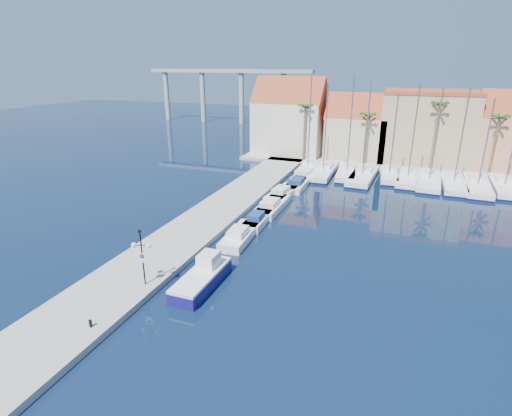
{
  "coord_description": "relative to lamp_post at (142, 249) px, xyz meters",
  "views": [
    {
      "loc": [
        9.96,
        -23.4,
        16.07
      ],
      "look_at": [
        -2.68,
        10.18,
        3.0
      ],
      "focal_mm": 28.0,
      "sensor_mm": 36.0,
      "label": 1
    }
  ],
  "objects": [
    {
      "name": "sailboat_2",
      "position": [
        9.27,
        38.01,
        -2.78
      ],
      "size": [
        3.53,
        10.59,
        14.35
      ],
      "rotation": [
        0.0,
        0.0,
        0.08
      ],
      "color": "white",
      "rests_on": "ground"
    },
    {
      "name": "sailboat_9",
      "position": [
        29.97,
        37.99,
        -2.8
      ],
      "size": [
        3.21,
        11.05,
        13.29
      ],
      "rotation": [
        0.0,
        0.0,
        -0.03
      ],
      "color": "white",
      "rests_on": "ground"
    },
    {
      "name": "viaduct",
      "position": [
        -32.07,
        83.89,
        6.87
      ],
      "size": [
        48.0,
        2.2,
        14.45
      ],
      "color": "#9E9E99",
      "rests_on": "ground"
    },
    {
      "name": "motorboat_west_2",
      "position": [
        3.34,
        19.83,
        -2.87
      ],
      "size": [
        2.42,
        7.5,
        1.4
      ],
      "rotation": [
        0.0,
        0.0,
        -0.0
      ],
      "color": "white",
      "rests_on": "ground"
    },
    {
      "name": "palm_0",
      "position": [
        1.0,
        43.89,
        5.7
      ],
      "size": [
        2.6,
        2.6,
        10.15
      ],
      "color": "brown",
      "rests_on": "shore_north"
    },
    {
      "name": "sailboat_4",
      "position": [
        15.29,
        38.49,
        -2.79
      ],
      "size": [
        3.15,
        9.3,
        12.06
      ],
      "rotation": [
        0.0,
        0.0,
        0.08
      ],
      "color": "white",
      "rests_on": "ground"
    },
    {
      "name": "building_3",
      "position": [
        32.0,
        48.89,
        2.48
      ],
      "size": [
        10.3,
        8.0,
        12.0
      ],
      "color": "tan",
      "rests_on": "shore_north"
    },
    {
      "name": "sailboat_6",
      "position": [
        20.76,
        37.56,
        -2.81
      ],
      "size": [
        3.63,
        11.55,
        13.08
      ],
      "rotation": [
        0.0,
        0.0,
        -0.06
      ],
      "color": "white",
      "rests_on": "ground"
    },
    {
      "name": "shore_north",
      "position": [
        17.0,
        49.89,
        -3.13
      ],
      "size": [
        54.0,
        16.0,
        0.5
      ],
      "primitive_type": "cube",
      "color": "gray",
      "rests_on": "ground"
    },
    {
      "name": "palm_3",
      "position": [
        29.0,
        43.89,
        5.23
      ],
      "size": [
        2.6,
        2.6,
        9.65
      ],
      "color": "brown",
      "rests_on": "shore_north"
    },
    {
      "name": "building_2",
      "position": [
        20.0,
        49.89,
        2.88
      ],
      "size": [
        14.2,
        10.2,
        11.5
      ],
      "color": "tan",
      "rests_on": "shore_north"
    },
    {
      "name": "motorboat_west_0",
      "position": [
        3.14,
        10.77,
        -2.87
      ],
      "size": [
        2.5,
        6.82,
        1.4
      ],
      "rotation": [
        0.0,
        0.0,
        0.05
      ],
      "color": "white",
      "rests_on": "ground"
    },
    {
      "name": "motorboat_west_1",
      "position": [
        3.31,
        15.2,
        -2.87
      ],
      "size": [
        2.08,
        5.9,
        1.4
      ],
      "rotation": [
        0.0,
        0.0,
        0.04
      ],
      "color": "white",
      "rests_on": "ground"
    },
    {
      "name": "lamp_post",
      "position": [
        0.0,
        0.0,
        0.0
      ],
      "size": [
        1.46,
        0.66,
        4.39
      ],
      "rotation": [
        0.0,
        0.0,
        0.24
      ],
      "color": "black",
      "rests_on": "quay_west"
    },
    {
      "name": "ground",
      "position": [
        7.0,
        1.89,
        -3.38
      ],
      "size": [
        260.0,
        260.0,
        0.0
      ],
      "primitive_type": "plane",
      "color": "black",
      "rests_on": "ground"
    },
    {
      "name": "building_0",
      "position": [
        -3.0,
        48.89,
        3.14
      ],
      "size": [
        12.3,
        9.0,
        13.5
      ],
      "color": "beige",
      "rests_on": "shore_north"
    },
    {
      "name": "motorboat_west_6",
      "position": [
        3.65,
        39.69,
        -2.87
      ],
      "size": [
        2.5,
        6.86,
        1.4
      ],
      "rotation": [
        0.0,
        0.0,
        0.05
      ],
      "color": "white",
      "rests_on": "ground"
    },
    {
      "name": "motorboat_west_3",
      "position": [
        3.12,
        24.91,
        -2.87
      ],
      "size": [
        2.94,
        7.41,
        1.4
      ],
      "rotation": [
        0.0,
        0.0,
        -0.09
      ],
      "color": "white",
      "rests_on": "ground"
    },
    {
      "name": "motorboat_west_5",
      "position": [
        3.77,
        34.55,
        -2.87
      ],
      "size": [
        3.07,
        7.54,
        1.4
      ],
      "rotation": [
        0.0,
        0.0,
        -0.1
      ],
      "color": "white",
      "rests_on": "ground"
    },
    {
      "name": "motorboat_west_4",
      "position": [
        3.82,
        29.55,
        -2.87
      ],
      "size": [
        2.42,
        7.38,
        1.4
      ],
      "rotation": [
        0.0,
        0.0,
        0.01
      ],
      "color": "white",
      "rests_on": "ground"
    },
    {
      "name": "fishing_boat",
      "position": [
        3.73,
        2.08,
        -2.64
      ],
      "size": [
        2.16,
        6.37,
        2.22
      ],
      "rotation": [
        0.0,
        0.0,
        -0.01
      ],
      "color": "navy",
      "rests_on": "ground"
    },
    {
      "name": "sailboat_3",
      "position": [
        11.78,
        37.0,
        -2.81
      ],
      "size": [
        3.79,
        12.12,
        13.71
      ],
      "rotation": [
        0.0,
        0.0,
        -0.05
      ],
      "color": "white",
      "rests_on": "ground"
    },
    {
      "name": "sailboat_1",
      "position": [
        5.9,
        37.25,
        -2.8
      ],
      "size": [
        3.06,
        11.19,
        13.26
      ],
      "rotation": [
        0.0,
        0.0,
        0.01
      ],
      "color": "white",
      "rests_on": "ground"
    },
    {
      "name": "bollard",
      "position": [
        -0.12,
        -5.55,
        -2.64
      ],
      "size": [
        0.2,
        0.2,
        0.49
      ],
      "primitive_type": "cylinder",
      "color": "black",
      "rests_on": "quay_west"
    },
    {
      "name": "building_1",
      "position": [
        9.0,
        48.89,
        1.92
      ],
      "size": [
        10.3,
        8.0,
        11.0
      ],
      "color": "tan",
      "rests_on": "shore_north"
    },
    {
      "name": "quay_west",
      "position": [
        -2.0,
        15.39,
        -3.13
      ],
      "size": [
        6.0,
        77.0,
        0.5
      ],
      "primitive_type": "cube",
      "color": "gray",
      "rests_on": "ground"
    },
    {
      "name": "palm_1",
      "position": [
        11.0,
        43.89,
        4.76
      ],
      "size": [
        2.6,
        2.6,
        9.15
      ],
      "color": "brown",
      "rests_on": "shore_north"
    },
    {
      "name": "sailboat_7",
      "position": [
        23.79,
        37.31,
        -2.8
      ],
      "size": [
        2.95,
        11.04,
        13.17
      ],
      "rotation": [
        0.0,
        0.0,
        0.0
      ],
      "color": "white",
      "rests_on": "ground"
    },
    {
      "name": "palm_2",
      "position": [
        21.0,
        43.89,
        6.64
      ],
      "size": [
        2.6,
        2.6,
        11.15
      ],
      "color": "brown",
      "rests_on": "shore_north"
    },
    {
      "name": "sailboat_5",
      "position": [
        17.94,
        37.76,
        -2.78
      ],
      "size": [
        3.24,
        10.24,
        13.74
      ],
      "rotation": [
        0.0,
        0.0,
        -0.06
      ],
      "color": "white",
      "rests_on": "ground"
    },
    {
      "name": "sailboat_8",
      "position": [
        26.74,
        37.2,
        -2.82
      ],
      "size": [
        3.58,
        11.7,
        11.94
      ],
      "rotation": [
        0.0,
        0.0,
        -0.05
      ],
      "color": "white",
      "rests_on": "ground"
    },
    {
      "name": "sailboat_0",
      "position": [
        3.18,
        38.45,
        -2.72
      ],
      "size": [
        2.27,
        8.53,
        14.78
      ],
      "rotation": [
        0.0,
        0.0,
        0.0
      ],
      "color": "white",
      "rests_on": "ground"
    }
  ]
}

